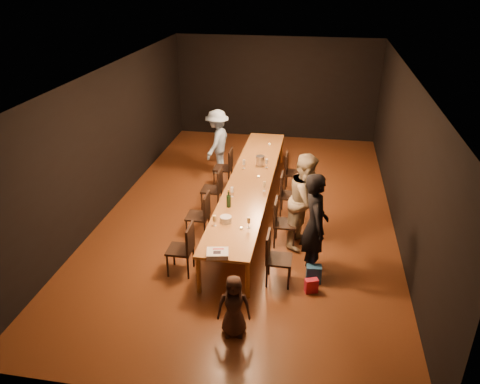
% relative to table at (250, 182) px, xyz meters
% --- Properties ---
extents(ground, '(10.00, 10.00, 0.00)m').
position_rel_table_xyz_m(ground, '(0.00, 0.00, -0.70)').
color(ground, '#4F2613').
rests_on(ground, ground).
extents(room_shell, '(6.04, 10.04, 3.02)m').
position_rel_table_xyz_m(room_shell, '(0.00, 0.00, 1.38)').
color(room_shell, black).
rests_on(room_shell, ground).
extents(table, '(0.90, 6.00, 0.75)m').
position_rel_table_xyz_m(table, '(0.00, 0.00, 0.00)').
color(table, '#955F2B').
rests_on(table, ground).
extents(chair_right_0, '(0.42, 0.42, 0.93)m').
position_rel_table_xyz_m(chair_right_0, '(0.85, -2.40, -0.24)').
color(chair_right_0, black).
rests_on(chair_right_0, ground).
extents(chair_right_1, '(0.42, 0.42, 0.93)m').
position_rel_table_xyz_m(chair_right_1, '(0.85, -1.20, -0.24)').
color(chair_right_1, black).
rests_on(chair_right_1, ground).
extents(chair_right_2, '(0.42, 0.42, 0.93)m').
position_rel_table_xyz_m(chair_right_2, '(0.85, 0.00, -0.24)').
color(chair_right_2, black).
rests_on(chair_right_2, ground).
extents(chair_right_3, '(0.42, 0.42, 0.93)m').
position_rel_table_xyz_m(chair_right_3, '(0.85, 1.20, -0.24)').
color(chair_right_3, black).
rests_on(chair_right_3, ground).
extents(chair_left_0, '(0.42, 0.42, 0.93)m').
position_rel_table_xyz_m(chair_left_0, '(-0.85, -2.40, -0.24)').
color(chair_left_0, black).
rests_on(chair_left_0, ground).
extents(chair_left_1, '(0.42, 0.42, 0.93)m').
position_rel_table_xyz_m(chair_left_1, '(-0.85, -1.20, -0.24)').
color(chair_left_1, black).
rests_on(chair_left_1, ground).
extents(chair_left_2, '(0.42, 0.42, 0.93)m').
position_rel_table_xyz_m(chair_left_2, '(-0.85, 0.00, -0.24)').
color(chair_left_2, black).
rests_on(chair_left_2, ground).
extents(chair_left_3, '(0.42, 0.42, 0.93)m').
position_rel_table_xyz_m(chair_left_3, '(-0.85, 1.20, -0.24)').
color(chair_left_3, black).
rests_on(chair_left_3, ground).
extents(woman_birthday, '(0.59, 0.76, 1.87)m').
position_rel_table_xyz_m(woman_birthday, '(1.39, -2.01, 0.23)').
color(woman_birthday, black).
rests_on(woman_birthday, ground).
extents(woman_tan, '(0.95, 1.07, 1.83)m').
position_rel_table_xyz_m(woman_tan, '(1.21, -1.08, 0.21)').
color(woman_tan, tan).
rests_on(woman_tan, ground).
extents(man_blue, '(0.78, 1.15, 1.64)m').
position_rel_table_xyz_m(man_blue, '(-1.15, 1.98, 0.12)').
color(man_blue, '#8CAFD9').
rests_on(man_blue, ground).
extents(child, '(0.52, 0.38, 0.98)m').
position_rel_table_xyz_m(child, '(0.34, -3.73, -0.21)').
color(child, '#3E2A23').
rests_on(child, ground).
extents(gift_bag_red, '(0.24, 0.18, 0.25)m').
position_rel_table_xyz_m(gift_bag_red, '(1.41, -2.58, -0.58)').
color(gift_bag_red, red).
rests_on(gift_bag_red, ground).
extents(gift_bag_blue, '(0.26, 0.19, 0.31)m').
position_rel_table_xyz_m(gift_bag_blue, '(1.43, -2.29, -0.55)').
color(gift_bag_blue, '#225895').
rests_on(gift_bag_blue, ground).
extents(birthday_cake, '(0.38, 0.33, 0.08)m').
position_rel_table_xyz_m(birthday_cake, '(-0.08, -2.90, 0.09)').
color(birthday_cake, white).
rests_on(birthday_cake, table).
extents(plate_stack, '(0.22, 0.22, 0.12)m').
position_rel_table_xyz_m(plate_stack, '(-0.16, -1.86, 0.11)').
color(plate_stack, silver).
rests_on(plate_stack, table).
extents(champagne_bottle, '(0.11, 0.11, 0.36)m').
position_rel_table_xyz_m(champagne_bottle, '(-0.22, -1.27, 0.23)').
color(champagne_bottle, black).
rests_on(champagne_bottle, table).
extents(ice_bucket, '(0.23, 0.23, 0.22)m').
position_rel_table_xyz_m(ice_bucket, '(0.09, 0.83, 0.16)').
color(ice_bucket, '#B8B8BD').
rests_on(ice_bucket, table).
extents(wineglass_0, '(0.06, 0.06, 0.21)m').
position_rel_table_xyz_m(wineglass_0, '(-0.32, -2.01, 0.15)').
color(wineglass_0, beige).
rests_on(wineglass_0, table).
extents(wineglass_1, '(0.06, 0.06, 0.21)m').
position_rel_table_xyz_m(wineglass_1, '(0.27, -1.97, 0.15)').
color(wineglass_1, beige).
rests_on(wineglass_1, table).
extents(wineglass_2, '(0.06, 0.06, 0.21)m').
position_rel_table_xyz_m(wineglass_2, '(-0.24, -0.85, 0.15)').
color(wineglass_2, silver).
rests_on(wineglass_2, table).
extents(wineglass_3, '(0.06, 0.06, 0.21)m').
position_rel_table_xyz_m(wineglass_3, '(0.35, -0.49, 0.15)').
color(wineglass_3, beige).
rests_on(wineglass_3, table).
extents(wineglass_4, '(0.06, 0.06, 0.21)m').
position_rel_table_xyz_m(wineglass_4, '(-0.24, 0.58, 0.15)').
color(wineglass_4, silver).
rests_on(wineglass_4, table).
extents(wineglass_5, '(0.06, 0.06, 0.21)m').
position_rel_table_xyz_m(wineglass_5, '(0.25, 0.71, 0.15)').
color(wineglass_5, silver).
rests_on(wineglass_5, table).
extents(tealight_near, '(0.05, 0.05, 0.03)m').
position_rel_table_xyz_m(tealight_near, '(0.15, -2.04, 0.06)').
color(tealight_near, '#B2B7B2').
rests_on(tealight_near, table).
extents(tealight_mid, '(0.05, 0.05, 0.03)m').
position_rel_table_xyz_m(tealight_mid, '(0.15, 0.15, 0.06)').
color(tealight_mid, '#B2B7B2').
rests_on(tealight_mid, table).
extents(tealight_far, '(0.05, 0.05, 0.03)m').
position_rel_table_xyz_m(tealight_far, '(0.15, 2.16, 0.06)').
color(tealight_far, '#B2B7B2').
rests_on(tealight_far, table).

